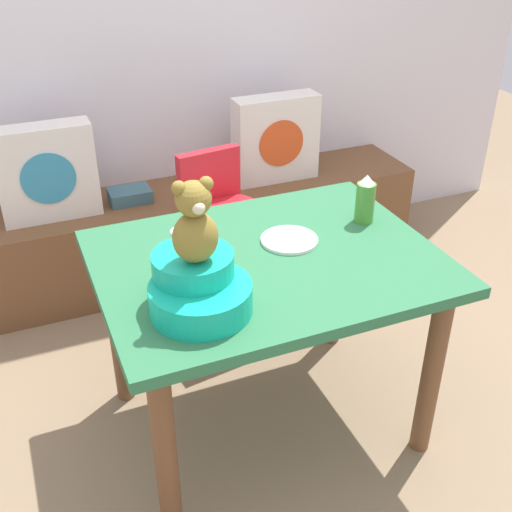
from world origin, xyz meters
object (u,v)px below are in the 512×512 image
(book_stack, at_px, (130,195))
(dining_table, at_px, (267,286))
(coffee_mug, at_px, (184,243))
(pillow_floral_right, at_px, (276,139))
(pillow_floral_left, at_px, (47,173))
(ketchup_bottle, at_px, (365,200))
(highchair, at_px, (223,216))
(dinner_plate_near, at_px, (289,240))
(infant_seat_teal, at_px, (198,287))
(teddy_bear, at_px, (195,224))

(book_stack, distance_m, dining_table, 1.21)
(book_stack, xyz_separation_m, coffee_mug, (-0.03, -1.07, 0.30))
(pillow_floral_right, height_order, book_stack, pillow_floral_right)
(pillow_floral_right, xyz_separation_m, book_stack, (-0.77, 0.02, -0.19))
(pillow_floral_left, xyz_separation_m, coffee_mug, (0.34, -1.04, 0.11))
(pillow_floral_right, relative_size, dining_table, 0.39)
(pillow_floral_left, distance_m, ketchup_bottle, 1.48)
(highchair, bearing_deg, dinner_plate_near, -89.66)
(dining_table, xyz_separation_m, coffee_mug, (-0.25, 0.12, 0.16))
(dining_table, height_order, infant_seat_teal, infant_seat_teal)
(teddy_bear, bearing_deg, highchair, 66.36)
(book_stack, bearing_deg, ketchup_bottle, -59.01)
(dining_table, distance_m, ketchup_bottle, 0.49)
(highchair, height_order, ketchup_bottle, ketchup_bottle)
(ketchup_bottle, bearing_deg, dining_table, -166.54)
(infant_seat_teal, xyz_separation_m, coffee_mug, (0.05, 0.30, -0.02))
(pillow_floral_right, distance_m, dining_table, 1.29)
(pillow_floral_left, xyz_separation_m, dining_table, (0.59, -1.16, -0.06))
(pillow_floral_left, distance_m, highchair, 0.83)
(dinner_plate_near, bearing_deg, teddy_bear, -148.23)
(dinner_plate_near, bearing_deg, coffee_mug, 172.34)
(pillow_floral_left, relative_size, dining_table, 0.39)
(pillow_floral_left, height_order, ketchup_bottle, ketchup_bottle)
(highchair, bearing_deg, book_stack, 126.92)
(infant_seat_teal, relative_size, teddy_bear, 1.32)
(dining_table, relative_size, highchair, 1.43)
(dining_table, distance_m, dinner_plate_near, 0.18)
(infant_seat_teal, height_order, ketchup_bottle, ketchup_bottle)
(ketchup_bottle, bearing_deg, infant_seat_teal, -158.43)
(pillow_floral_right, relative_size, ketchup_bottle, 2.38)
(pillow_floral_left, bearing_deg, ketchup_bottle, -46.20)
(coffee_mug, bearing_deg, ketchup_bottle, -1.30)
(pillow_floral_left, height_order, dining_table, pillow_floral_left)
(infant_seat_teal, bearing_deg, ketchup_bottle, 21.57)
(pillow_floral_left, height_order, infant_seat_teal, same)
(teddy_bear, bearing_deg, pillow_floral_left, 102.01)
(pillow_floral_right, distance_m, ketchup_bottle, 1.08)
(pillow_floral_left, distance_m, dining_table, 1.30)
(pillow_floral_left, distance_m, infant_seat_teal, 1.38)
(highchair, distance_m, coffee_mug, 0.77)
(dinner_plate_near, bearing_deg, book_stack, 106.61)
(dinner_plate_near, bearing_deg, pillow_floral_left, 122.61)
(highchair, xyz_separation_m, coffee_mug, (-0.36, -0.63, 0.27))
(pillow_floral_left, relative_size, pillow_floral_right, 1.00)
(pillow_floral_left, relative_size, teddy_bear, 1.76)
(highchair, height_order, dinner_plate_near, highchair)
(book_stack, distance_m, ketchup_bottle, 1.30)
(infant_seat_teal, bearing_deg, dining_table, 31.74)
(teddy_bear, xyz_separation_m, ketchup_bottle, (0.73, 0.29, -0.19))
(pillow_floral_right, height_order, teddy_bear, teddy_bear)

